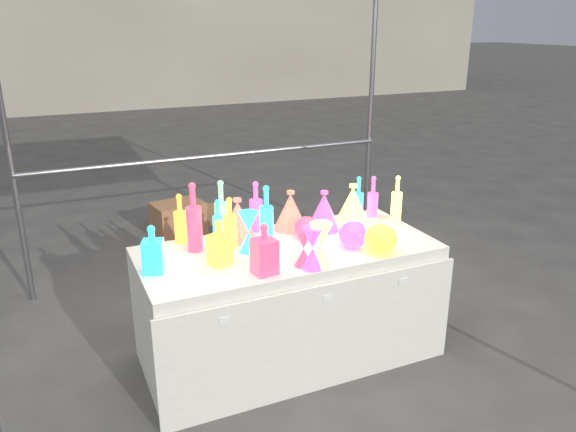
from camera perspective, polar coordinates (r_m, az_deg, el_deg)
name	(u,v)px	position (r m, az deg, el deg)	size (l,w,h in m)	color
ground	(288,353)	(3.76, 0.00, -13.78)	(80.00, 80.00, 0.00)	#615E59
display_table	(289,303)	(3.56, 0.06, -8.82)	(1.84, 0.83, 0.75)	white
cardboard_box_closed	(179,219)	(5.69, -11.06, -0.34)	(0.48, 0.35, 0.35)	#B47A51
cardboard_box_flat	(194,216)	(6.20, -9.53, 0.01)	(0.78, 0.56, 0.07)	#B47A51
bottle_0	(180,218)	(3.50, -10.89, -0.22)	(0.08, 0.08, 0.31)	red
bottle_1	(218,223)	(3.41, -7.11, -0.67)	(0.07, 0.07, 0.29)	#1A7E16
bottle_2	(194,217)	(3.34, -9.54, -0.10)	(0.09, 0.09, 0.42)	#E24B17
bottle_3	(256,206)	(3.63, -3.28, 1.01)	(0.09, 0.09, 0.33)	#1E5EB1
bottle_5	(222,212)	(3.44, -6.77, 0.45)	(0.09, 0.09, 0.40)	#A6217C
bottle_6	(230,222)	(3.38, -5.92, -0.64)	(0.08, 0.08, 0.31)	red
bottle_7	(266,214)	(3.42, -2.21, 0.16)	(0.09, 0.09, 0.37)	#1A7E16
decanter_0	(220,243)	(3.15, -6.97, -2.69)	(0.11, 0.11, 0.27)	red
decanter_1	(264,249)	(3.02, -2.42, -3.35)	(0.12, 0.12, 0.29)	#E24B17
decanter_2	(153,249)	(3.12, -13.58, -3.26)	(0.11, 0.11, 0.27)	#1A7E16
hourglass_0	(304,248)	(3.12, 1.60, -3.31)	(0.10, 0.10, 0.21)	#E24B17
hourglass_1	(313,248)	(3.08, 2.53, -3.28)	(0.12, 0.12, 0.24)	#1E5EB1
hourglass_2	(321,245)	(3.11, 3.35, -2.95)	(0.13, 0.13, 0.25)	#16708D
hourglass_5	(249,232)	(3.32, -4.02, -1.61)	(0.12, 0.12, 0.25)	#1A7E16
globe_0	(381,241)	(3.34, 9.38, -2.48)	(0.20, 0.20, 0.16)	red
globe_1	(373,234)	(3.44, 8.60, -1.83)	(0.19, 0.19, 0.15)	#16708D
globe_2	(307,229)	(3.52, 1.91, -1.33)	(0.16, 0.16, 0.13)	#E24B17
globe_3	(354,236)	(3.40, 6.72, -2.04)	(0.19, 0.19, 0.15)	#1E5EB1
lampshade_0	(238,219)	(3.49, -5.11, -0.32)	(0.23, 0.23, 0.27)	gold
lampshade_1	(291,210)	(3.66, 0.26, 0.61)	(0.22, 0.22, 0.26)	gold
lampshade_2	(324,210)	(3.66, 3.68, 0.59)	(0.22, 0.22, 0.26)	#1E5EB1
lampshade_3	(353,205)	(3.75, 6.57, 1.14)	(0.24, 0.24, 0.28)	#16708D
bottle_8	(358,199)	(3.81, 7.14, 1.68)	(0.07, 0.07, 0.32)	#1A7E16
bottle_9	(372,199)	(3.90, 8.57, 1.74)	(0.06, 0.06, 0.28)	#E24B17
bottle_10	(373,199)	(3.81, 8.61, 1.68)	(0.07, 0.07, 0.33)	#1E5EB1
bottle_11	(397,199)	(3.86, 10.99, 1.72)	(0.07, 0.07, 0.32)	#16708D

